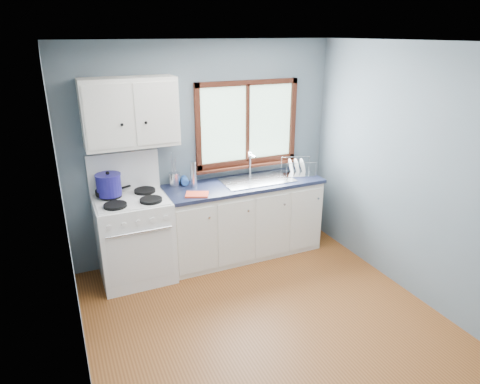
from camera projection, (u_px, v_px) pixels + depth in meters
name	position (u px, v px, depth m)	size (l,w,h in m)	color
floor	(275.00, 333.00, 3.91)	(3.20, 3.60, 0.02)	brown
ceiling	(285.00, 41.00, 3.02)	(3.20, 3.60, 0.02)	white
wall_back	(205.00, 152.00, 5.01)	(3.20, 0.02, 2.50)	slate
wall_front	(476.00, 346.00, 1.92)	(3.20, 0.02, 2.50)	slate
wall_left	(68.00, 243.00, 2.85)	(0.02, 3.60, 2.50)	slate
wall_right	(427.00, 179.00, 4.08)	(0.02, 3.60, 2.50)	slate
gas_range	(134.00, 236.00, 4.63)	(0.76, 0.69, 1.36)	white
base_cabinets	(243.00, 222.00, 5.17)	(1.85, 0.60, 0.88)	silver
countertop	(243.00, 184.00, 5.00)	(1.89, 0.64, 0.04)	#151A31
sink	(257.00, 185.00, 5.08)	(0.84, 0.46, 0.44)	silver
window	(247.00, 129.00, 5.10)	(1.36, 0.10, 1.03)	#9EC6A8
upper_cabinets	(130.00, 113.00, 4.34)	(0.95, 0.35, 0.70)	silver
skillet	(109.00, 192.00, 4.51)	(0.42, 0.35, 0.05)	black
stockpot	(109.00, 184.00, 4.46)	(0.33, 0.33, 0.26)	navy
utensil_crock	(175.00, 179.00, 4.85)	(0.15, 0.15, 0.39)	silver
thermos	(193.00, 174.00, 4.80)	(0.07, 0.07, 0.30)	silver
soap_bottle	(185.00, 177.00, 4.81)	(0.09, 0.09, 0.24)	blue
dish_towel	(197.00, 194.00, 4.60)	(0.24, 0.17, 0.02)	#EF492B
dish_rack	(297.00, 170.00, 5.27)	(0.45, 0.39, 0.20)	silver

